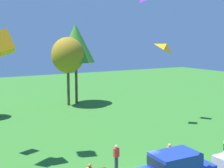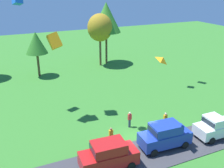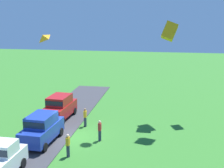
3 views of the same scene
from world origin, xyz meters
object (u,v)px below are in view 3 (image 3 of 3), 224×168
(kite_box_high_right, at_px, (170,31))
(kite_diamond_trailing_tail, at_px, (43,37))
(person_beside_suv, at_px, (100,130))
(car_suv_by_flagpole, at_px, (42,127))
(person_on_lawn, at_px, (68,145))
(car_suv_near_entrance, at_px, (60,106))
(person_watching_sky, at_px, (85,117))

(kite_box_high_right, xyz_separation_m, kite_diamond_trailing_tail, (6.41, -9.44, -0.18))
(person_beside_suv, relative_size, kite_diamond_trailing_tail, 2.08)
(car_suv_by_flagpole, height_order, person_beside_suv, car_suv_by_flagpole)
(car_suv_by_flagpole, relative_size, person_on_lawn, 2.75)
(car_suv_near_entrance, bearing_deg, person_on_lawn, 23.01)
(person_watching_sky, height_order, kite_box_high_right, kite_box_high_right)
(person_watching_sky, bearing_deg, car_suv_by_flagpole, -29.93)
(person_on_lawn, bearing_deg, kite_box_high_right, 142.94)
(car_suv_near_entrance, distance_m, person_on_lawn, 8.35)
(person_beside_suv, bearing_deg, car_suv_by_flagpole, -74.65)
(kite_box_high_right, distance_m, kite_diamond_trailing_tail, 11.41)
(car_suv_by_flagpole, height_order, kite_box_high_right, kite_box_high_right)
(person_beside_suv, bearing_deg, person_watching_sky, -146.33)
(person_watching_sky, xyz_separation_m, person_on_lawn, (6.16, 0.35, 0.00))
(car_suv_near_entrance, bearing_deg, person_watching_sky, 62.44)
(person_beside_suv, height_order, kite_box_high_right, kite_box_high_right)
(car_suv_near_entrance, height_order, person_beside_suv, car_suv_near_entrance)
(car_suv_near_entrance, distance_m, person_beside_suv, 6.63)
(person_on_lawn, bearing_deg, kite_diamond_trailing_tail, -135.81)
(car_suv_near_entrance, bearing_deg, car_suv_by_flagpole, 5.15)
(car_suv_near_entrance, height_order, person_on_lawn, car_suv_near_entrance)
(kite_diamond_trailing_tail, bearing_deg, person_on_lawn, 44.19)
(car_suv_near_entrance, bearing_deg, kite_diamond_trailing_tail, 7.61)
(car_suv_by_flagpole, distance_m, person_on_lawn, 3.42)
(person_watching_sky, height_order, person_beside_suv, same)
(kite_box_high_right, bearing_deg, car_suv_near_entrance, -82.11)
(person_watching_sky, bearing_deg, kite_box_high_right, 112.04)
(person_on_lawn, height_order, kite_box_high_right, kite_box_high_right)
(person_on_lawn, bearing_deg, car_suv_near_entrance, -156.99)
(car_suv_by_flagpole, relative_size, kite_diamond_trailing_tail, 5.70)
(kite_diamond_trailing_tail, bearing_deg, car_suv_near_entrance, -172.39)
(car_suv_near_entrance, relative_size, car_suv_by_flagpole, 1.00)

